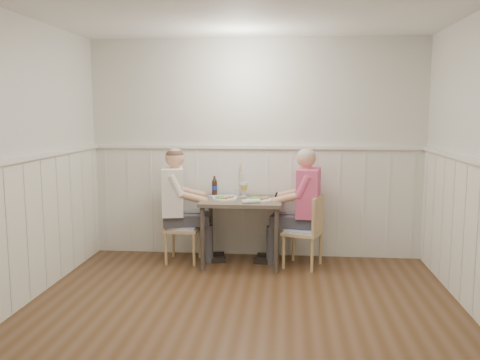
{
  "coord_description": "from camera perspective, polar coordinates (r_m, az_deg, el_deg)",
  "views": [
    {
      "loc": [
        0.38,
        -3.82,
        1.74
      ],
      "look_at": [
        -0.13,
        1.64,
        1.0
      ],
      "focal_mm": 38.0,
      "sensor_mm": 36.0,
      "label": 1
    }
  ],
  "objects": [
    {
      "name": "rolled_napkin",
      "position": [
        5.53,
        1.23,
        -2.41
      ],
      "size": [
        0.2,
        0.12,
        0.04
      ],
      "color": "white",
      "rests_on": "dining_table"
    },
    {
      "name": "ground_plane",
      "position": [
        4.22,
        -0.33,
        -16.69
      ],
      "size": [
        4.5,
        4.5,
        0.0
      ],
      "primitive_type": "plane",
      "color": "#492E18"
    },
    {
      "name": "beer_glass_a",
      "position": [
        5.96,
        0.34,
        -0.82
      ],
      "size": [
        0.07,
        0.07,
        0.16
      ],
      "color": "silver",
      "rests_on": "dining_table"
    },
    {
      "name": "room_shell",
      "position": [
        3.85,
        -0.35,
        4.36
      ],
      "size": [
        4.04,
        4.54,
        2.6
      ],
      "color": "silver",
      "rests_on": "ground"
    },
    {
      "name": "diner_cream",
      "position": [
        5.94,
        -7.12,
        -3.78
      ],
      "size": [
        0.68,
        0.49,
        1.35
      ],
      "color": "#3F3F47",
      "rests_on": "ground"
    },
    {
      "name": "chair_right",
      "position": [
        5.75,
        7.52,
        -5.45
      ],
      "size": [
        0.49,
        0.49,
        0.81
      ],
      "color": "tan",
      "rests_on": "ground"
    },
    {
      "name": "beer_bottle",
      "position": [
        6.05,
        -2.88,
        -0.76
      ],
      "size": [
        0.06,
        0.06,
        0.23
      ],
      "color": "black",
      "rests_on": "dining_table"
    },
    {
      "name": "grass_vase",
      "position": [
        6.04,
        -0.21,
        -0.02
      ],
      "size": [
        0.05,
        0.05,
        0.4
      ],
      "color": "silver",
      "rests_on": "dining_table"
    },
    {
      "name": "beer_glass_b",
      "position": [
        5.93,
        0.53,
        -0.81
      ],
      "size": [
        0.07,
        0.07,
        0.17
      ],
      "color": "silver",
      "rests_on": "dining_table"
    },
    {
      "name": "plate_man",
      "position": [
        5.69,
        2.1,
        -2.11
      ],
      "size": [
        0.29,
        0.29,
        0.07
      ],
      "color": "white",
      "rests_on": "dining_table"
    },
    {
      "name": "man_in_pink",
      "position": [
        5.83,
        7.23,
        -3.96
      ],
      "size": [
        0.67,
        0.47,
        1.36
      ],
      "color": "#3F3F47",
      "rests_on": "ground"
    },
    {
      "name": "plate_diner",
      "position": [
        5.75,
        -1.87,
        -2.02
      ],
      "size": [
        0.27,
        0.27,
        0.07
      ],
      "color": "white",
      "rests_on": "dining_table"
    },
    {
      "name": "dining_table",
      "position": [
        5.79,
        0.19,
        -3.19
      ],
      "size": [
        0.91,
        0.7,
        0.75
      ],
      "color": "#4D4536",
      "rests_on": "ground"
    },
    {
      "name": "wainscot",
      "position": [
        4.65,
        0.51,
        -5.4
      ],
      "size": [
        4.0,
        4.49,
        1.34
      ],
      "color": "silver",
      "rests_on": "ground"
    },
    {
      "name": "chair_left",
      "position": [
        5.96,
        -6.89,
        -4.99
      ],
      "size": [
        0.39,
        0.39,
        0.81
      ],
      "color": "tan",
      "rests_on": "ground"
    },
    {
      "name": "gingham_mat",
      "position": [
        5.97,
        -1.79,
        -1.84
      ],
      "size": [
        0.39,
        0.36,
        0.01
      ],
      "color": "#4958A3",
      "rests_on": "dining_table"
    }
  ]
}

